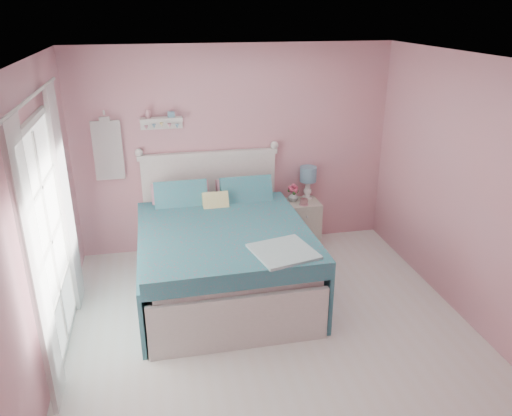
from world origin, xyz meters
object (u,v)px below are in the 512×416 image
object	(u,v)px
bed	(222,254)
table_lamp	(308,176)
vase	(293,196)
teacup	(304,202)
nightstand	(302,223)

from	to	relation	value
bed	table_lamp	bearing A→B (deg)	37.16
table_lamp	vase	size ratio (longest dim) A/B	3.18
table_lamp	bed	bearing A→B (deg)	-141.85
teacup	nightstand	bearing A→B (deg)	79.24
bed	table_lamp	size ratio (longest dim) A/B	5.21
table_lamp	vase	bearing A→B (deg)	-161.34
bed	teacup	bearing A→B (deg)	32.93
table_lamp	teacup	world-z (taller)	table_lamp
nightstand	teacup	world-z (taller)	teacup
table_lamp	nightstand	bearing A→B (deg)	-129.18
table_lamp	vase	xyz separation A→B (m)	(-0.22, -0.07, -0.24)
vase	teacup	distance (m)	0.18
vase	teacup	bearing A→B (deg)	-55.83
bed	nightstand	xyz separation A→B (m)	(1.20, 0.90, -0.12)
bed	teacup	world-z (taller)	bed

